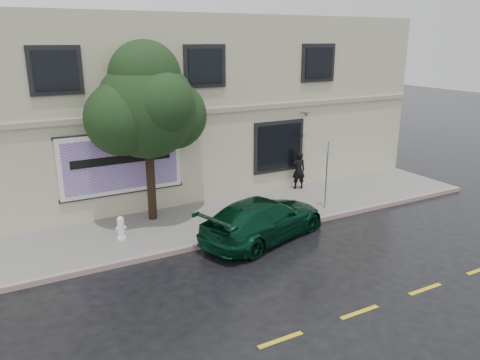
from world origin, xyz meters
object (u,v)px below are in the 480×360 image
fire_hydrant (121,228)px  pedestrian (299,170)px  street_tree (147,109)px  car (264,219)px

fire_hydrant → pedestrian: bearing=-1.3°
street_tree → car: bearing=-48.4°
street_tree → fire_hydrant: size_ratio=7.26×
pedestrian → fire_hydrant: 8.00m
car → street_tree: (-2.66, 3.00, 3.27)m
pedestrian → fire_hydrant: (-7.83, -1.61, -0.41)m
pedestrian → fire_hydrant: bearing=26.0°
car → street_tree: street_tree is taller
car → fire_hydrant: size_ratio=6.15×
pedestrian → street_tree: 7.10m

